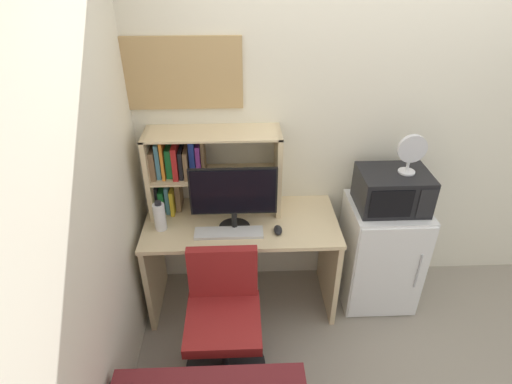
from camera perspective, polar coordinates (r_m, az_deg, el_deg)
The scene contains 13 objects.
wall_back at distance 3.15m, azimuth 22.05°, elevation 8.52°, with size 6.40×0.04×2.60m, color silver.
wall_left at distance 1.69m, azimuth -28.57°, elevation -14.43°, with size 0.04×4.40×2.60m, color silver.
desk at distance 2.99m, azimuth -1.96°, elevation -7.51°, with size 1.33×0.62×0.75m.
hutch_bookshelf at distance 2.85m, azimuth -8.56°, elevation 3.42°, with size 0.90×0.29×0.59m.
monitor at distance 2.64m, azimuth -3.13°, elevation -0.51°, with size 0.56×0.21×0.46m.
keyboard at distance 2.73m, azimuth -3.77°, elevation -5.65°, with size 0.45×0.12×0.02m, color silver.
computer_mouse at distance 2.74m, azimuth 3.05°, elevation -5.27°, with size 0.06×0.10×0.04m, color black.
water_bottle at distance 2.80m, azimuth -13.16°, elevation -3.29°, with size 0.08×0.08×0.21m.
mini_fridge at distance 3.24m, azimuth 16.74°, elevation -8.09°, with size 0.53×0.50×0.83m.
microwave at distance 2.94m, azimuth 18.33°, elevation 0.28°, with size 0.46×0.36×0.26m.
desk_fan at distance 2.83m, azimuth 20.67°, elevation 5.22°, with size 0.19×0.11×0.27m.
desk_chair at distance 2.70m, azimuth -4.44°, elevation -17.70°, with size 0.52×0.52×0.84m.
wall_corkboard at distance 2.74m, azimuth -10.19°, elevation 15.78°, with size 0.76×0.02×0.46m, color tan.
Camera 1 is at (-0.88, -2.64, 2.41)m, focal length 28.96 mm.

